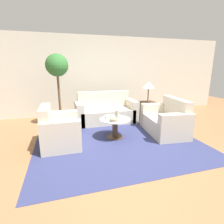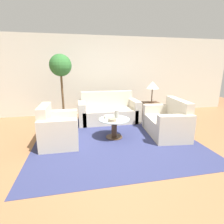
{
  "view_description": "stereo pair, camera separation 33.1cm",
  "coord_description": "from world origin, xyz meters",
  "px_view_note": "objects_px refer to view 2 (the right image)",
  "views": [
    {
      "loc": [
        -1.05,
        -3.06,
        1.6
      ],
      "look_at": [
        0.08,
        0.82,
        0.55
      ],
      "focal_mm": 28.0,
      "sensor_mm": 36.0,
      "label": 1
    },
    {
      "loc": [
        -0.73,
        -3.14,
        1.6
      ],
      "look_at": [
        0.08,
        0.82,
        0.55
      ],
      "focal_mm": 28.0,
      "sensor_mm": 36.0,
      "label": 2
    }
  ],
  "objects_px": {
    "book_stack": "(109,117)",
    "potted_plant": "(61,74)",
    "coffee_table": "(114,126)",
    "sofa_main": "(108,112)",
    "armchair": "(57,130)",
    "vase": "(117,114)",
    "table_lamp": "(152,86)",
    "bowl": "(112,120)",
    "loveseat": "(168,123)"
  },
  "relations": [
    {
      "from": "loveseat",
      "to": "bowl",
      "type": "relative_size",
      "value": 7.48
    },
    {
      "from": "loveseat",
      "to": "table_lamp",
      "type": "relative_size",
      "value": 2.15
    },
    {
      "from": "loveseat",
      "to": "vase",
      "type": "xyz_separation_m",
      "value": [
        -1.24,
        0.12,
        0.25
      ]
    },
    {
      "from": "loveseat",
      "to": "coffee_table",
      "type": "relative_size",
      "value": 1.93
    },
    {
      "from": "potted_plant",
      "to": "book_stack",
      "type": "distance_m",
      "value": 1.89
    },
    {
      "from": "coffee_table",
      "to": "table_lamp",
      "type": "xyz_separation_m",
      "value": [
        1.39,
        1.1,
        0.77
      ]
    },
    {
      "from": "loveseat",
      "to": "bowl",
      "type": "bearing_deg",
      "value": -79.88
    },
    {
      "from": "sofa_main",
      "to": "loveseat",
      "type": "relative_size",
      "value": 1.31
    },
    {
      "from": "vase",
      "to": "armchair",
      "type": "bearing_deg",
      "value": -174.66
    },
    {
      "from": "table_lamp",
      "to": "potted_plant",
      "type": "relative_size",
      "value": 0.33
    },
    {
      "from": "armchair",
      "to": "coffee_table",
      "type": "height_order",
      "value": "armchair"
    },
    {
      "from": "coffee_table",
      "to": "bowl",
      "type": "relative_size",
      "value": 3.87
    },
    {
      "from": "potted_plant",
      "to": "book_stack",
      "type": "bearing_deg",
      "value": -48.0
    },
    {
      "from": "book_stack",
      "to": "sofa_main",
      "type": "bearing_deg",
      "value": 82.64
    },
    {
      "from": "book_stack",
      "to": "potted_plant",
      "type": "bearing_deg",
      "value": 133.85
    },
    {
      "from": "vase",
      "to": "bowl",
      "type": "height_order",
      "value": "vase"
    },
    {
      "from": "table_lamp",
      "to": "armchair",
      "type": "bearing_deg",
      "value": -156.14
    },
    {
      "from": "vase",
      "to": "bowl",
      "type": "xyz_separation_m",
      "value": [
        -0.15,
        -0.22,
        -0.06
      ]
    },
    {
      "from": "vase",
      "to": "book_stack",
      "type": "bearing_deg",
      "value": 168.45
    },
    {
      "from": "coffee_table",
      "to": "vase",
      "type": "xyz_separation_m",
      "value": [
        0.07,
        0.06,
        0.25
      ]
    },
    {
      "from": "coffee_table",
      "to": "book_stack",
      "type": "distance_m",
      "value": 0.23
    },
    {
      "from": "sofa_main",
      "to": "bowl",
      "type": "distance_m",
      "value": 1.47
    },
    {
      "from": "sofa_main",
      "to": "loveseat",
      "type": "bearing_deg",
      "value": -47.87
    },
    {
      "from": "potted_plant",
      "to": "coffee_table",
      "type": "bearing_deg",
      "value": -47.74
    },
    {
      "from": "armchair",
      "to": "bowl",
      "type": "distance_m",
      "value": 1.2
    },
    {
      "from": "vase",
      "to": "sofa_main",
      "type": "bearing_deg",
      "value": 88.75
    },
    {
      "from": "armchair",
      "to": "bowl",
      "type": "height_order",
      "value": "armchair"
    },
    {
      "from": "loveseat",
      "to": "table_lamp",
      "type": "bearing_deg",
      "value": -177.86
    },
    {
      "from": "sofa_main",
      "to": "book_stack",
      "type": "bearing_deg",
      "value": -99.21
    },
    {
      "from": "table_lamp",
      "to": "loveseat",
      "type": "bearing_deg",
      "value": -93.81
    },
    {
      "from": "potted_plant",
      "to": "vase",
      "type": "relative_size",
      "value": 10.54
    },
    {
      "from": "sofa_main",
      "to": "potted_plant",
      "type": "height_order",
      "value": "potted_plant"
    },
    {
      "from": "bowl",
      "to": "potted_plant",
      "type": "bearing_deg",
      "value": 127.12
    },
    {
      "from": "vase",
      "to": "book_stack",
      "type": "distance_m",
      "value": 0.18
    },
    {
      "from": "bowl",
      "to": "armchair",
      "type": "bearing_deg",
      "value": 175.31
    },
    {
      "from": "coffee_table",
      "to": "potted_plant",
      "type": "distance_m",
      "value": 2.1
    },
    {
      "from": "bowl",
      "to": "coffee_table",
      "type": "bearing_deg",
      "value": 64.86
    },
    {
      "from": "potted_plant",
      "to": "sofa_main",
      "type": "bearing_deg",
      "value": -1.61
    },
    {
      "from": "book_stack",
      "to": "coffee_table",
      "type": "bearing_deg",
      "value": -42.6
    },
    {
      "from": "table_lamp",
      "to": "vase",
      "type": "bearing_deg",
      "value": -141.56
    },
    {
      "from": "table_lamp",
      "to": "book_stack",
      "type": "bearing_deg",
      "value": -145.71
    },
    {
      "from": "coffee_table",
      "to": "book_stack",
      "type": "height_order",
      "value": "book_stack"
    },
    {
      "from": "loveseat",
      "to": "book_stack",
      "type": "distance_m",
      "value": 1.43
    },
    {
      "from": "armchair",
      "to": "vase",
      "type": "relative_size",
      "value": 5.27
    },
    {
      "from": "coffee_table",
      "to": "table_lamp",
      "type": "relative_size",
      "value": 1.11
    },
    {
      "from": "armchair",
      "to": "vase",
      "type": "xyz_separation_m",
      "value": [
        1.33,
        0.12,
        0.25
      ]
    },
    {
      "from": "table_lamp",
      "to": "book_stack",
      "type": "height_order",
      "value": "table_lamp"
    },
    {
      "from": "armchair",
      "to": "loveseat",
      "type": "height_order",
      "value": "loveseat"
    },
    {
      "from": "coffee_table",
      "to": "table_lamp",
      "type": "distance_m",
      "value": 1.94
    },
    {
      "from": "sofa_main",
      "to": "book_stack",
      "type": "xyz_separation_m",
      "value": [
        -0.19,
        -1.19,
        0.19
      ]
    }
  ]
}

